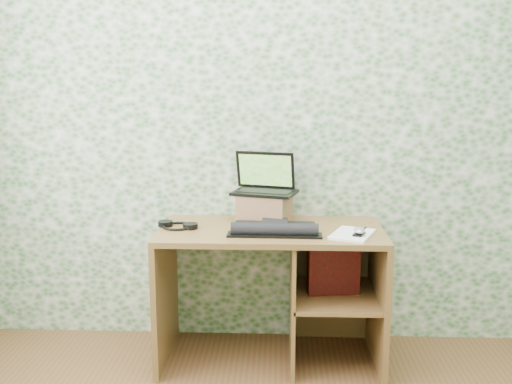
{
  "coord_description": "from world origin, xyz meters",
  "views": [
    {
      "loc": [
        0.04,
        -1.53,
        1.53
      ],
      "look_at": [
        -0.08,
        1.39,
        0.96
      ],
      "focal_mm": 40.0,
      "sensor_mm": 36.0,
      "label": 1
    }
  ],
  "objects_px": {
    "keyboard": "(275,228)",
    "notepad": "(352,234)",
    "riser": "(265,208)",
    "desk": "(285,275)",
    "laptop": "(265,183)"
  },
  "relations": [
    {
      "from": "desk",
      "to": "riser",
      "type": "distance_m",
      "value": 0.39
    },
    {
      "from": "laptop",
      "to": "keyboard",
      "type": "distance_m",
      "value": 0.33
    },
    {
      "from": "keyboard",
      "to": "notepad",
      "type": "xyz_separation_m",
      "value": [
        0.4,
        -0.04,
        -0.02
      ]
    },
    {
      "from": "riser",
      "to": "laptop",
      "type": "distance_m",
      "value": 0.14
    },
    {
      "from": "riser",
      "to": "keyboard",
      "type": "xyz_separation_m",
      "value": [
        0.06,
        -0.23,
        -0.06
      ]
    },
    {
      "from": "riser",
      "to": "laptop",
      "type": "xyz_separation_m",
      "value": [
        -0.0,
        0.04,
        0.13
      ]
    },
    {
      "from": "laptop",
      "to": "notepad",
      "type": "distance_m",
      "value": 0.59
    },
    {
      "from": "desk",
      "to": "laptop",
      "type": "relative_size",
      "value": 3.07
    },
    {
      "from": "desk",
      "to": "riser",
      "type": "height_order",
      "value": "riser"
    },
    {
      "from": "laptop",
      "to": "notepad",
      "type": "xyz_separation_m",
      "value": [
        0.46,
        -0.3,
        -0.21
      ]
    },
    {
      "from": "riser",
      "to": "keyboard",
      "type": "relative_size",
      "value": 0.55
    },
    {
      "from": "desk",
      "to": "notepad",
      "type": "bearing_deg",
      "value": -24.07
    },
    {
      "from": "laptop",
      "to": "keyboard",
      "type": "bearing_deg",
      "value": -61.79
    },
    {
      "from": "desk",
      "to": "laptop",
      "type": "xyz_separation_m",
      "value": [
        -0.12,
        0.15,
        0.48
      ]
    },
    {
      "from": "riser",
      "to": "keyboard",
      "type": "distance_m",
      "value": 0.25
    }
  ]
}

